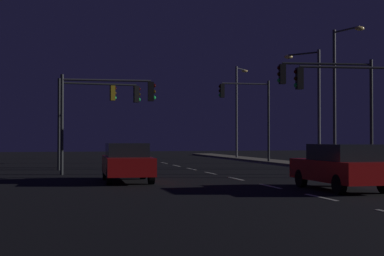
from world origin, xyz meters
The scene contains 14 objects.
ground_plane centered at (0.00, 17.50, 0.00)m, with size 112.00×112.00×0.00m, color black.
lane_markings_center centered at (0.00, 21.00, 0.01)m, with size 0.14×50.00×0.01m.
lane_edge_line centered at (6.57, 22.50, 0.01)m, with size 0.14×53.00×0.01m.
car centered at (1.77, 14.98, 0.82)m, with size 1.85×4.41×1.57m.
car_oncoming centered at (-4.81, 20.52, 0.82)m, with size 2.00×4.47×1.57m.
traffic_light_near_right centered at (5.59, 35.09, 4.14)m, with size 3.72×0.42×5.71m.
traffic_light_mid_right centered at (-5.32, 29.82, 3.63)m, with size 4.69×0.64×5.09m.
traffic_light_far_left centered at (5.36, 22.51, 4.05)m, with size 4.77×0.84×5.49m.
traffic_light_far_right centered at (-5.81, 32.63, 3.76)m, with size 3.52×0.74×5.37m.
traffic_light_near_left centered at (5.05, 20.15, 3.73)m, with size 4.74×0.78×5.03m.
traffic_light_far_center centered at (-5.23, 25.38, 3.47)m, with size 4.62×0.60×4.86m.
street_lamp_mid_block centered at (7.41, 28.65, 4.36)m, with size 1.61×1.88×6.92m.
street_lamp_far_end centered at (7.90, 26.38, 4.82)m, with size 0.88×2.15×7.81m.
street_lamp_median centered at (7.75, 43.60, 4.78)m, with size 1.51×1.40×7.78m.
Camera 1 is at (-7.84, -2.51, 1.77)m, focal length 53.07 mm.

